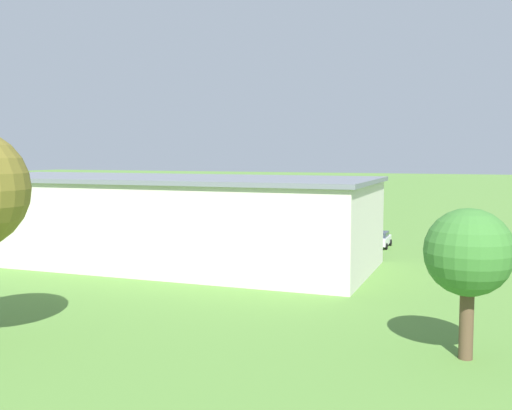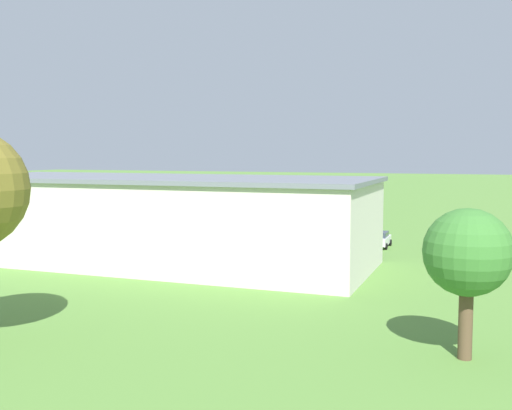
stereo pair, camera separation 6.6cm
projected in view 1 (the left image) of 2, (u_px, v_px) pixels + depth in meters
The scene contains 10 objects.
ground_plane at pixel (278, 215), 91.94m from camera, with size 400.00×400.00×0.00m, color #568438.
hangar at pixel (157, 219), 52.13m from camera, with size 36.99×14.33×7.39m.
biplane at pixel (281, 192), 91.70m from camera, with size 7.93×7.88×3.60m.
car_white at pixel (380, 239), 60.73m from camera, with size 2.00×4.03×1.55m.
car_blue at pixel (69, 225), 72.80m from camera, with size 2.08×4.57×1.54m.
car_silver at pixel (11, 223), 73.88m from camera, with size 2.42×4.14×1.69m.
person_crossing_taxiway at pixel (184, 225), 72.46m from camera, with size 0.52×0.52×1.61m.
person_walking_on_apron at pixel (124, 224), 73.99m from camera, with size 0.38×0.38×1.53m.
person_near_hangar_door at pixel (123, 222), 75.92m from camera, with size 0.48×0.48×1.55m.
tree_near_perimeter_road at pixel (468, 254), 27.38m from camera, with size 3.99×3.99×6.93m.
Camera 1 is at (-28.91, 86.85, 9.37)m, focal length 42.74 mm.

